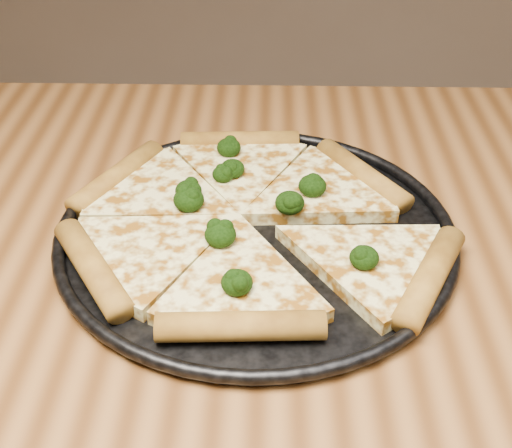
{
  "coord_description": "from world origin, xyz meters",
  "views": [
    {
      "loc": [
        0.08,
        -0.43,
        1.15
      ],
      "look_at": [
        0.07,
        0.1,
        0.77
      ],
      "focal_mm": 47.42,
      "sensor_mm": 36.0,
      "label": 1
    }
  ],
  "objects": [
    {
      "name": "dining_table",
      "position": [
        0.0,
        0.0,
        0.66
      ],
      "size": [
        1.2,
        0.9,
        0.75
      ],
      "color": "brown",
      "rests_on": "ground"
    },
    {
      "name": "broccoli_florets",
      "position": [
        0.06,
        0.11,
        0.78
      ],
      "size": [
        0.19,
        0.25,
        0.02
      ],
      "color": "black",
      "rests_on": "pizza"
    },
    {
      "name": "pizza",
      "position": [
        0.06,
        0.1,
        0.77
      ],
      "size": [
        0.39,
        0.33,
        0.03
      ],
      "rotation": [
        0.0,
        0.0,
        0.05
      ],
      "color": "#F1E593",
      "rests_on": "pizza_pan"
    },
    {
      "name": "pizza_pan",
      "position": [
        0.07,
        0.1,
        0.76
      ],
      "size": [
        0.39,
        0.39,
        0.02
      ],
      "color": "black",
      "rests_on": "dining_table"
    }
  ]
}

